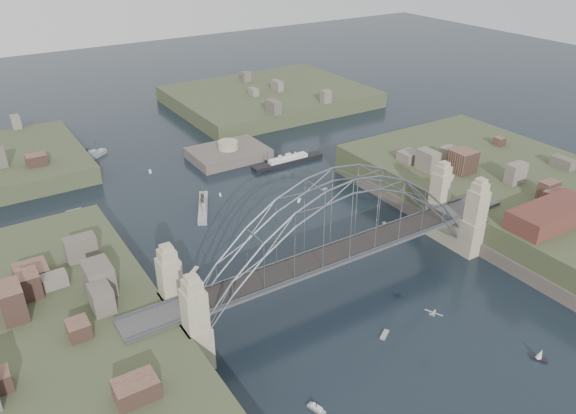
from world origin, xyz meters
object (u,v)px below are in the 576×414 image
at_px(bridge, 340,234).
at_px(naval_cruiser_far, 86,159).
at_px(fort_island, 229,159).
at_px(ocean_liner, 288,161).
at_px(naval_cruiser_near, 203,207).
at_px(wharf_shed, 552,215).

bearing_deg(bridge, naval_cruiser_far, 105.36).
xyz_separation_m(fort_island, ocean_liner, (12.70, -13.09, 1.20)).
bearing_deg(naval_cruiser_far, fort_island, -28.52).
bearing_deg(naval_cruiser_near, wharf_shed, -48.07).
distance_m(fort_island, ocean_liner, 18.28).
distance_m(naval_cruiser_far, ocean_liner, 59.44).
bearing_deg(wharf_shed, ocean_liner, 105.23).
xyz_separation_m(bridge, fort_island, (12.00, 70.00, -12.66)).
relative_size(bridge, naval_cruiser_far, 5.77).
xyz_separation_m(bridge, wharf_shed, (44.00, -14.00, -2.32)).
relative_size(wharf_shed, ocean_liner, 0.88).
bearing_deg(fort_island, wharf_shed, -69.15).
height_order(fort_island, ocean_liner, fort_island).
bearing_deg(wharf_shed, fort_island, 110.85).
xyz_separation_m(fort_island, wharf_shed, (32.00, -84.00, 10.34)).
bearing_deg(naval_cruiser_near, bridge, -79.41).
bearing_deg(naval_cruiser_far, bridge, -74.64).
height_order(fort_island, wharf_shed, wharf_shed).
distance_m(bridge, fort_island, 72.14).
height_order(naval_cruiser_near, naval_cruiser_far, naval_cruiser_far).
distance_m(wharf_shed, ocean_liner, 74.06).
bearing_deg(naval_cruiser_near, ocean_liner, 21.10).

